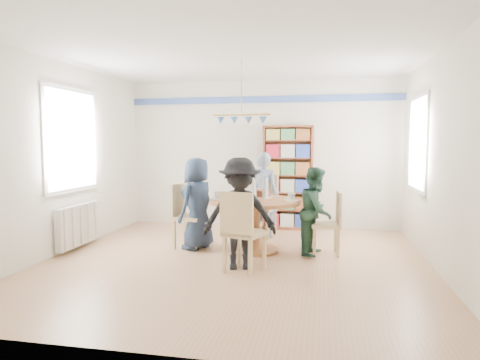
% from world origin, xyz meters
% --- Properties ---
extents(ground, '(5.00, 5.00, 0.00)m').
position_xyz_m(ground, '(0.00, 0.00, 0.00)').
color(ground, tan).
extents(room_shell, '(5.00, 5.00, 5.00)m').
position_xyz_m(room_shell, '(-0.26, 0.87, 1.65)').
color(room_shell, white).
rests_on(room_shell, ground).
extents(radiator, '(0.12, 1.00, 0.60)m').
position_xyz_m(radiator, '(-2.42, 0.30, 0.35)').
color(radiator, silver).
rests_on(radiator, ground).
extents(dining_table, '(1.30, 1.30, 0.75)m').
position_xyz_m(dining_table, '(0.17, 0.64, 0.56)').
color(dining_table, '#946030').
rests_on(dining_table, ground).
extents(chair_left, '(0.48, 0.48, 0.95)m').
position_xyz_m(chair_left, '(-0.90, 0.69, 0.53)').
color(chair_left, '#D1BA81').
rests_on(chair_left, ground).
extents(chair_right, '(0.42, 0.42, 0.89)m').
position_xyz_m(chair_right, '(1.24, 0.65, 0.49)').
color(chair_right, '#D1BA81').
rests_on(chair_right, ground).
extents(chair_far, '(0.54, 0.54, 1.03)m').
position_xyz_m(chair_far, '(0.14, 1.67, 0.56)').
color(chair_far, '#D1BA81').
rests_on(chair_far, ground).
extents(chair_near, '(0.56, 0.56, 0.99)m').
position_xyz_m(chair_near, '(0.17, -0.41, 0.54)').
color(chair_near, '#D1BA81').
rests_on(chair_near, ground).
extents(person_left, '(0.63, 0.77, 1.35)m').
position_xyz_m(person_left, '(-0.69, 0.63, 0.67)').
color(person_left, '#192538').
rests_on(person_left, ground).
extents(person_right, '(0.58, 0.68, 1.23)m').
position_xyz_m(person_right, '(1.04, 0.63, 0.61)').
color(person_right, '#1B3627').
rests_on(person_right, ground).
extents(person_far, '(0.57, 0.43, 1.42)m').
position_xyz_m(person_far, '(0.16, 1.58, 0.71)').
color(person_far, gray).
rests_on(person_far, ground).
extents(person_near, '(0.99, 0.71, 1.38)m').
position_xyz_m(person_near, '(0.12, -0.24, 0.69)').
color(person_near, black).
rests_on(person_near, ground).
extents(bookshelf, '(0.89, 0.27, 1.87)m').
position_xyz_m(bookshelf, '(0.50, 2.34, 0.92)').
color(bookshelf, brown).
rests_on(bookshelf, ground).
extents(tableware, '(1.27, 1.27, 0.33)m').
position_xyz_m(tableware, '(0.14, 0.67, 0.82)').
color(tableware, white).
rests_on(tableware, dining_table).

